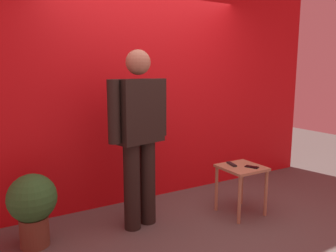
{
  "coord_description": "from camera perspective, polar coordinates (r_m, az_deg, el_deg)",
  "views": [
    {
      "loc": [
        -1.8,
        -2.42,
        1.6
      ],
      "look_at": [
        -0.09,
        0.55,
        1.02
      ],
      "focal_mm": 34.85,
      "sensor_mm": 36.0,
      "label": 1
    }
  ],
  "objects": [
    {
      "name": "ground_plane",
      "position": [
        3.41,
        6.22,
        -18.48
      ],
      "size": [
        12.0,
        12.0,
        0.0
      ],
      "primitive_type": "plane",
      "color": "#59544F"
    },
    {
      "name": "back_wall_red",
      "position": [
        4.07,
        -3.74,
        10.34
      ],
      "size": [
        5.33,
        0.12,
        3.32
      ],
      "primitive_type": "cube",
      "color": "red",
      "rests_on": "ground_plane"
    },
    {
      "name": "standing_person",
      "position": [
        3.29,
        -5.09,
        -0.78
      ],
      "size": [
        0.72,
        0.35,
        1.81
      ],
      "color": "black",
      "rests_on": "ground_plane"
    },
    {
      "name": "side_table",
      "position": [
        3.79,
        12.7,
        -8.34
      ],
      "size": [
        0.45,
        0.45,
        0.55
      ],
      "color": "tan",
      "rests_on": "ground_plane"
    },
    {
      "name": "cell_phone",
      "position": [
        3.74,
        14.45,
        -6.94
      ],
      "size": [
        0.13,
        0.16,
        0.01
      ],
      "primitive_type": "cube",
      "rotation": [
        0.0,
        0.0,
        0.46
      ],
      "color": "black",
      "rests_on": "side_table"
    },
    {
      "name": "tv_remote",
      "position": [
        3.78,
        11.06,
        -6.56
      ],
      "size": [
        0.08,
        0.18,
        0.02
      ],
      "primitive_type": "cube",
      "rotation": [
        0.0,
        0.0,
        -0.22
      ],
      "color": "black",
      "rests_on": "side_table"
    },
    {
      "name": "potted_plant",
      "position": [
        3.29,
        -22.6,
        -12.5
      ],
      "size": [
        0.44,
        0.44,
        0.69
      ],
      "color": "brown",
      "rests_on": "ground_plane"
    }
  ]
}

